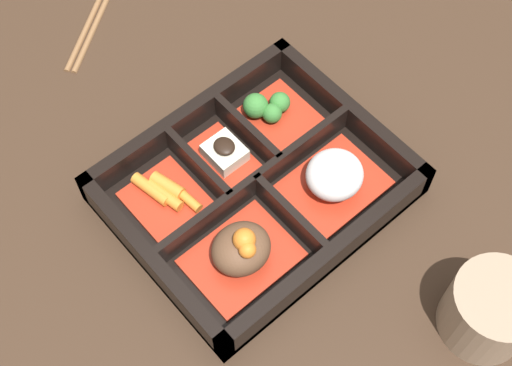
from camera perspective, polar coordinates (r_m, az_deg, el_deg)
The scene contains 10 objects.
ground_plane at distance 0.76m, azimuth 0.00°, elevation -0.95°, with size 3.00×3.00×0.00m, color #382619.
bento_base at distance 0.75m, azimuth 0.00°, elevation -0.76°, with size 0.28×0.23×0.01m.
bento_rim at distance 0.74m, azimuth -0.11°, elevation -0.03°, with size 0.28×0.23×0.04m.
bowl_rice at distance 0.74m, azimuth 6.27°, elevation 0.44°, with size 0.11×0.08×0.05m.
bowl_stew at distance 0.69m, azimuth -1.16°, elevation -5.42°, with size 0.11×0.08×0.06m.
bowl_greens at distance 0.79m, azimuth 1.26°, elevation 5.77°, with size 0.07×0.08×0.03m.
bowl_tofu at distance 0.76m, azimuth -2.50°, elevation 2.32°, with size 0.05×0.08×0.03m.
bowl_carrots at distance 0.74m, azimuth -7.25°, elevation -1.05°, with size 0.07×0.08×0.02m.
tea_cup at distance 0.70m, azimuth 18.26°, elevation -9.59°, with size 0.08×0.08×0.07m.
chopsticks at distance 0.94m, azimuth -12.38°, elevation 13.84°, with size 0.18×0.14×0.01m.
Camera 1 is at (0.24, 0.28, 0.66)m, focal length 50.00 mm.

